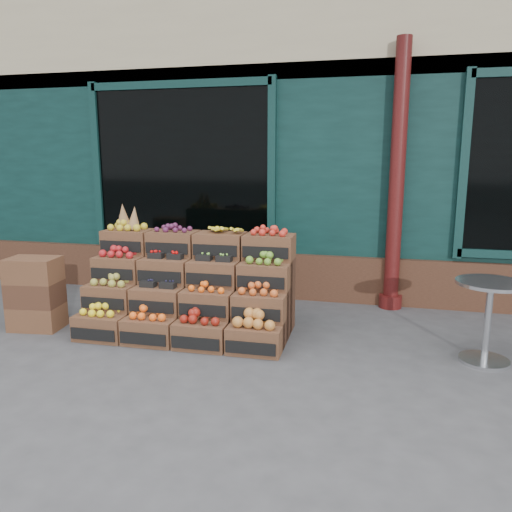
# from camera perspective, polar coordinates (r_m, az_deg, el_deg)

# --- Properties ---
(ground) EXTENTS (60.00, 60.00, 0.00)m
(ground) POSITION_cam_1_polar(r_m,az_deg,el_deg) (4.70, 0.32, -11.99)
(ground) COLOR #3F3F42
(ground) RESTS_ON ground
(shop_facade) EXTENTS (12.00, 6.24, 4.80)m
(shop_facade) POSITION_cam_1_polar(r_m,az_deg,el_deg) (9.38, 7.98, 14.49)
(shop_facade) COLOR #0C2A27
(shop_facade) RESTS_ON ground
(crate_display) EXTENTS (2.17, 1.09, 1.35)m
(crate_display) POSITION_cam_1_polar(r_m,az_deg,el_deg) (5.42, -7.53, -4.24)
(crate_display) COLOR brown
(crate_display) RESTS_ON ground
(spare_crates) EXTENTS (0.57, 0.43, 0.79)m
(spare_crates) POSITION_cam_1_polar(r_m,az_deg,el_deg) (5.94, -23.91, -3.94)
(spare_crates) COLOR brown
(spare_crates) RESTS_ON ground
(bistro_table) EXTENTS (0.61, 0.61, 0.77)m
(bistro_table) POSITION_cam_1_polar(r_m,az_deg,el_deg) (4.99, 25.03, -5.85)
(bistro_table) COLOR silver
(bistro_table) RESTS_ON ground
(shopkeeper) EXTENTS (0.90, 0.75, 2.11)m
(shopkeeper) POSITION_cam_1_polar(r_m,az_deg,el_deg) (7.68, -9.73, 5.13)
(shopkeeper) COLOR #17521E
(shopkeeper) RESTS_ON ground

